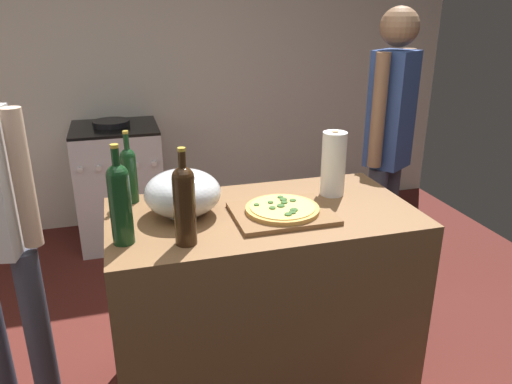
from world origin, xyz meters
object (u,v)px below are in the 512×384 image
Objects in this scene: wine_bottle_clear at (184,202)px; wine_bottle_green at (129,173)px; pizza at (282,209)px; wine_bottle_amber at (120,200)px; stove at (120,184)px; person_in_red at (388,142)px; paper_towel_roll at (333,164)px; mixing_bowl at (183,193)px.

wine_bottle_clear reaches higher than wine_bottle_green.
pizza is 0.84× the size of wine_bottle_clear.
wine_bottle_amber reaches higher than stove.
person_in_red is (1.50, -1.26, 0.54)m from stove.
stove is at bearing 96.26° from wine_bottle_clear.
wine_bottle_amber is 2.08m from stove.
wine_bottle_green is at bearing 150.57° from pizza.
wine_bottle_green is 0.34× the size of stove.
pizza is 0.18× the size of person_in_red.
wine_bottle_amber reaches higher than paper_towel_roll.
stove is (-0.01, 1.98, -0.63)m from wine_bottle_amber.
wine_bottle_amber is 0.39× the size of stove.
person_in_red reaches higher than wine_bottle_clear.
wine_bottle_amber is (-0.22, 0.07, 0.00)m from wine_bottle_clear.
wine_bottle_clear is (-0.03, -0.26, 0.07)m from mixing_bowl.
wine_bottle_clear is (-0.41, -0.14, 0.13)m from pizza.
paper_towel_roll is 0.96m from wine_bottle_amber.
wine_bottle_amber reaches higher than pizza.
wine_bottle_amber is (-0.63, -0.07, 0.13)m from pizza.
wine_bottle_amber is 1.16× the size of wine_bottle_green.
wine_bottle_clear reaches higher than stove.
person_in_red reaches higher than paper_towel_roll.
paper_towel_roll is at bearing -61.78° from stove.
pizza is at bearing 18.62° from wine_bottle_clear.
wine_bottle_clear is at bearing -147.97° from person_in_red.
person_in_red reaches higher than mixing_bowl.
paper_towel_roll is 0.82× the size of wine_bottle_clear.
stove is (-0.94, 1.74, -0.61)m from paper_towel_roll.
person_in_red is (1.49, 0.73, -0.09)m from wine_bottle_amber.
paper_towel_roll is (0.68, 0.05, 0.05)m from mixing_bowl.
pizza is at bearing -71.53° from stove.
pizza is 0.46m from wine_bottle_clear.
mixing_bowl is at bearing -81.94° from stove.
stove is 2.03m from person_in_red.
wine_bottle_amber is at bearing -89.77° from stove.
wine_bottle_amber is 0.41m from wine_bottle_green.
wine_bottle_clear is at bearing -17.41° from wine_bottle_amber.
wine_bottle_amber reaches higher than wine_bottle_clear.
wine_bottle_clear is 1.13× the size of wine_bottle_green.
wine_bottle_green is (-0.88, 0.16, -0.01)m from paper_towel_roll.
mixing_bowl is at bearing 162.09° from pizza.
mixing_bowl is 0.98× the size of wine_bottle_green.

